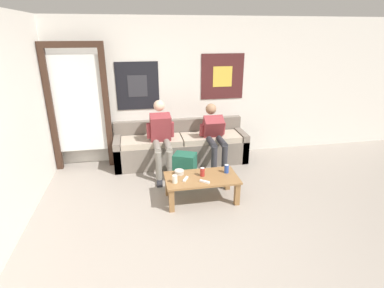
{
  "coord_description": "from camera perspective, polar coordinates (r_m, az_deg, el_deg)",
  "views": [
    {
      "loc": [
        -0.5,
        -2.59,
        2.29
      ],
      "look_at": [
        0.31,
        1.63,
        0.67
      ],
      "focal_mm": 28.0,
      "sensor_mm": 36.0,
      "label": 1
    }
  ],
  "objects": [
    {
      "name": "drink_can_blue",
      "position": [
        4.38,
        6.59,
        -4.7
      ],
      "size": [
        0.07,
        0.07,
        0.12
      ],
      "color": "#28479E",
      "rests_on": "coffee_table"
    },
    {
      "name": "backpack",
      "position": [
        4.87,
        -1.4,
        -4.55
      ],
      "size": [
        0.43,
        0.4,
        0.45
      ],
      "color": "#1E5642",
      "rests_on": "ground_plane"
    },
    {
      "name": "game_controller_near_right",
      "position": [
        4.11,
        2.42,
        -7.16
      ],
      "size": [
        0.13,
        0.12,
        0.03
      ],
      "color": "white",
      "rests_on": "coffee_table"
    },
    {
      "name": "ceramic_bowl",
      "position": [
        4.33,
        -2.44,
        -5.31
      ],
      "size": [
        0.14,
        0.14,
        0.06
      ],
      "color": "#B7B2A8",
      "rests_on": "coffee_table"
    },
    {
      "name": "drink_can_red",
      "position": [
        4.26,
        1.99,
        -5.34
      ],
      "size": [
        0.07,
        0.07,
        0.12
      ],
      "color": "maroon",
      "rests_on": "coffee_table"
    },
    {
      "name": "pillar_candle",
      "position": [
        4.09,
        -3.27,
        -6.68
      ],
      "size": [
        0.07,
        0.07,
        0.12
      ],
      "color": "silver",
      "rests_on": "coffee_table"
    },
    {
      "name": "door_frame",
      "position": [
        5.41,
        -20.84,
        7.67
      ],
      "size": [
        1.0,
        0.1,
        2.15
      ],
      "color": "#382319",
      "rests_on": "ground_plane"
    },
    {
      "name": "couch",
      "position": [
        5.53,
        -2.09,
        -0.64
      ],
      "size": [
        2.39,
        0.67,
        0.75
      ],
      "color": "#70665B",
      "rests_on": "ground_plane"
    },
    {
      "name": "person_seated_adult",
      "position": [
        5.02,
        -5.88,
        1.62
      ],
      "size": [
        0.47,
        0.89,
        1.21
      ],
      "color": "gray",
      "rests_on": "ground_plane"
    },
    {
      "name": "ground_plane",
      "position": [
        3.49,
        0.11,
        -20.28
      ],
      "size": [
        18.0,
        18.0,
        0.0
      ],
      "primitive_type": "plane",
      "color": "gray"
    },
    {
      "name": "person_seated_teen",
      "position": [
        5.23,
        4.29,
        1.89
      ],
      "size": [
        0.47,
        0.92,
        1.09
      ],
      "color": "#2D2D33",
      "rests_on": "ground_plane"
    },
    {
      "name": "coffee_table",
      "position": [
        4.29,
        1.82,
        -7.07
      ],
      "size": [
        1.03,
        0.56,
        0.36
      ],
      "color": "olive",
      "rests_on": "ground_plane"
    },
    {
      "name": "game_controller_near_left",
      "position": [
        4.17,
        -1.24,
        -6.68
      ],
      "size": [
        0.1,
        0.14,
        0.03
      ],
      "color": "white",
      "rests_on": "coffee_table"
    },
    {
      "name": "wall_back",
      "position": [
        5.55,
        -5.53,
        10.04
      ],
      "size": [
        10.0,
        0.07,
        2.55
      ],
      "color": "silver",
      "rests_on": "ground_plane"
    }
  ]
}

